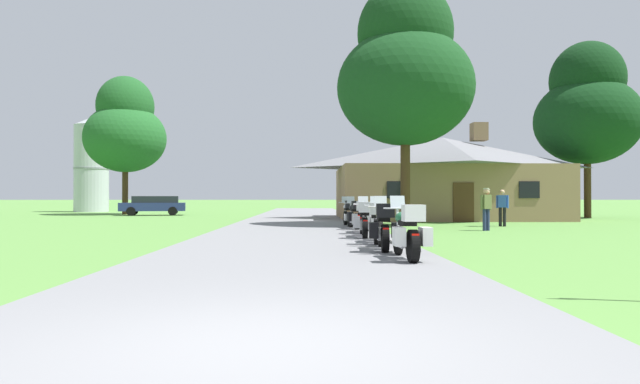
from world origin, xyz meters
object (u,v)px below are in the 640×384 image
motorcycle_white_third_in_row (377,223)px  motorcycle_black_sixth_in_row (355,215)px  motorcycle_green_nearest_to_camera (408,233)px  tree_right_of_lodge (587,109)px  motorcycle_yellow_second_in_row (384,227)px  motorcycle_red_fourth_in_row (365,220)px  bystander_olive_shirt_by_tree (486,207)px  tree_by_lodge_front (405,71)px  motorcycle_red_fifth_in_row (362,217)px  bystander_blue_shirt_beside_signpost (502,206)px  tree_left_far (125,129)px  metal_silo_distant (91,164)px  parked_navy_suv_far_left (154,205)px  bystander_red_shirt_near_lodge (488,205)px  motorcycle_white_farthest_in_row (348,213)px

motorcycle_white_third_in_row → motorcycle_black_sixth_in_row: bearing=96.0°
motorcycle_green_nearest_to_camera → motorcycle_white_third_in_row: (-0.11, 4.14, 0.01)m
motorcycle_white_third_in_row → tree_right_of_lodge: bearing=56.5°
motorcycle_yellow_second_in_row → motorcycle_red_fourth_in_row: 4.20m
motorcycle_red_fourth_in_row → bystander_olive_shirt_by_tree: 6.76m
tree_by_lodge_front → motorcycle_red_fifth_in_row: bearing=-114.4°
motorcycle_black_sixth_in_row → bystander_olive_shirt_by_tree: size_ratio=1.24×
motorcycle_green_nearest_to_camera → tree_by_lodge_front: size_ratio=0.19×
bystander_blue_shirt_beside_signpost → tree_left_far: tree_left_far is taller
bystander_olive_shirt_by_tree → tree_right_of_lodge: (11.06, 13.54, 6.11)m
motorcycle_red_fifth_in_row → metal_silo_distant: size_ratio=0.24×
bystander_blue_shirt_beside_signpost → tree_left_far: size_ratio=0.16×
tree_right_of_lodge → parked_navy_suv_far_left: size_ratio=2.34×
tree_left_far → metal_silo_distant: (-5.63, 7.86, -2.25)m
motorcycle_red_fifth_in_row → bystander_blue_shirt_beside_signpost: bearing=42.7°
tree_right_of_lodge → parked_navy_suv_far_left: 30.44m
motorcycle_yellow_second_in_row → parked_navy_suv_far_left: bearing=119.2°
bystander_olive_shirt_by_tree → tree_left_far: 29.74m
motorcycle_red_fourth_in_row → bystander_red_shirt_near_lodge: bystander_red_shirt_near_lodge is taller
motorcycle_green_nearest_to_camera → motorcycle_red_fifth_in_row: 8.37m
bystander_blue_shirt_beside_signpost → bystander_red_shirt_near_lodge: bearing=27.5°
tree_left_far → motorcycle_black_sixth_in_row: bearing=-51.7°
motorcycle_red_fourth_in_row → tree_right_of_lodge: (16.32, 17.78, 6.46)m
tree_right_of_lodge → metal_silo_distant: bearing=158.6°
motorcycle_yellow_second_in_row → bystander_olive_shirt_by_tree: bearing=61.7°
motorcycle_white_farthest_in_row → parked_navy_suv_far_left: (-13.00, 16.19, 0.16)m
bystander_blue_shirt_beside_signpost → motorcycle_yellow_second_in_row: bearing=82.7°
motorcycle_red_fifth_in_row → motorcycle_black_sixth_in_row: size_ratio=1.00×
motorcycle_red_fourth_in_row → parked_navy_suv_far_left: 26.36m
motorcycle_black_sixth_in_row → parked_navy_suv_far_left: (-13.12, 18.26, 0.17)m
motorcycle_black_sixth_in_row → bystander_blue_shirt_beside_signpost: (6.92, 2.70, 0.32)m
bystander_olive_shirt_by_tree → tree_left_far: size_ratio=0.16×
motorcycle_yellow_second_in_row → tree_right_of_lodge: 28.11m
motorcycle_green_nearest_to_camera → motorcycle_black_sixth_in_row: bearing=88.7°
motorcycle_black_sixth_in_row → motorcycle_white_third_in_row: bearing=-94.8°
bystander_olive_shirt_by_tree → metal_silo_distant: 38.91m
motorcycle_white_third_in_row → bystander_blue_shirt_beside_signpost: size_ratio=1.25×
motorcycle_red_fourth_in_row → metal_silo_distant: 39.02m
motorcycle_yellow_second_in_row → metal_silo_distant: bearing=123.7°
motorcycle_yellow_second_in_row → tree_by_lodge_front: bearing=81.0°
bystander_blue_shirt_beside_signpost → tree_by_lodge_front: bearing=18.1°
motorcycle_green_nearest_to_camera → tree_by_lodge_front: (2.46, 13.97, 6.51)m
motorcycle_yellow_second_in_row → tree_right_of_lodge: tree_right_of_lodge is taller
motorcycle_red_fourth_in_row → motorcycle_white_farthest_in_row: 6.73m
tree_right_of_lodge → motorcycle_yellow_second_in_row: bearing=-126.6°
motorcycle_black_sixth_in_row → tree_by_lodge_front: tree_by_lodge_front is taller
tree_right_of_lodge → parked_navy_suv_far_left: bearing=170.1°
tree_by_lodge_front → motorcycle_black_sixth_in_row: bearing=-129.5°
motorcycle_yellow_second_in_row → motorcycle_black_sixth_in_row: 8.87m
bystander_red_shirt_near_lodge → tree_by_lodge_front: 7.17m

